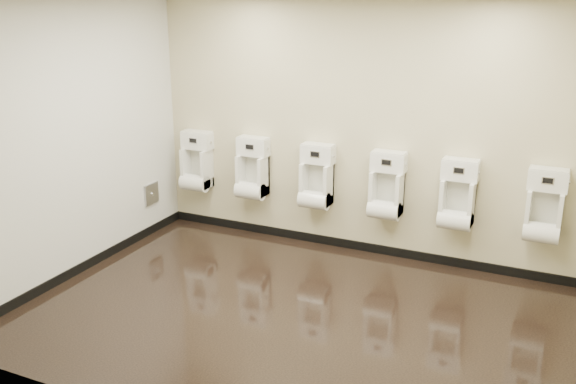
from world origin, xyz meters
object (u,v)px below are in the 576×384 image
at_px(access_panel, 151,194).
at_px(urinal_2, 316,181).
at_px(urinal_1, 252,173).
at_px(urinal_3, 386,190).
at_px(urinal_0, 196,166).
at_px(urinal_5, 544,211).
at_px(urinal_4, 457,200).

xyz_separation_m(access_panel, urinal_2, (1.98, 0.42, 0.29)).
height_order(urinal_1, urinal_3, same).
height_order(urinal_0, urinal_1, same).
xyz_separation_m(urinal_1, urinal_3, (1.63, 0.00, 0.00)).
bearing_deg(urinal_2, urinal_5, 0.00).
distance_m(urinal_2, urinal_4, 1.57).
bearing_deg(urinal_2, urinal_4, 0.00).
relative_size(urinal_1, urinal_3, 1.00).
height_order(urinal_1, urinal_4, same).
bearing_deg(urinal_4, urinal_1, 180.00).
distance_m(urinal_0, urinal_2, 1.59).
xyz_separation_m(access_panel, urinal_4, (3.54, 0.42, 0.29)).
distance_m(access_panel, urinal_1, 1.27).
distance_m(urinal_2, urinal_3, 0.82).
height_order(access_panel, urinal_4, urinal_4).
xyz_separation_m(urinal_1, urinal_4, (2.39, 0.00, 0.00)).
bearing_deg(urinal_2, access_panel, -167.90).
bearing_deg(access_panel, urinal_2, 12.10).
relative_size(urinal_0, urinal_3, 1.00).
relative_size(access_panel, urinal_5, 0.35).
xyz_separation_m(urinal_2, urinal_3, (0.82, 0.00, 0.00)).
relative_size(urinal_1, urinal_2, 1.00).
distance_m(urinal_2, urinal_5, 2.41).
bearing_deg(urinal_2, urinal_3, 0.00).
relative_size(urinal_1, urinal_5, 1.00).
bearing_deg(urinal_4, access_panel, -173.19).
bearing_deg(urinal_0, access_panel, -132.32).
height_order(access_panel, urinal_0, urinal_0).
height_order(urinal_3, urinal_5, same).
relative_size(access_panel, urinal_1, 0.35).
bearing_deg(urinal_3, urinal_0, 180.00).
distance_m(access_panel, urinal_4, 3.58).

